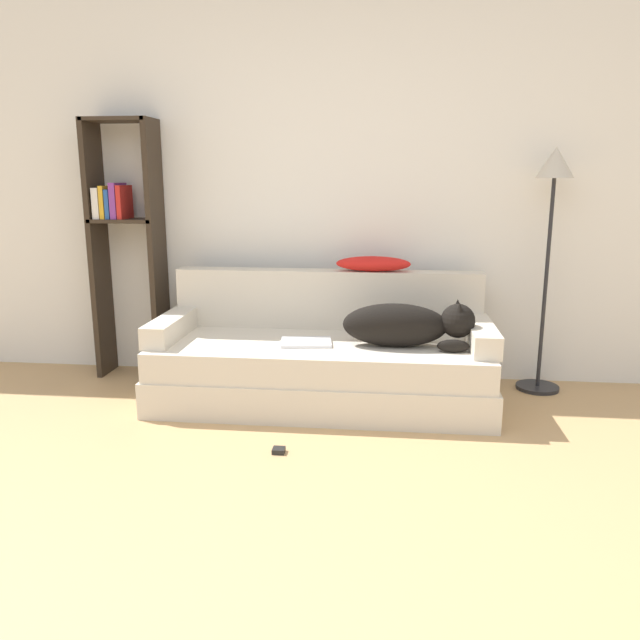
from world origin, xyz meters
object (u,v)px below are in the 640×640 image
(dog, at_px, (408,324))
(throw_pillow, at_px, (373,264))
(couch, at_px, (322,372))
(laptop, at_px, (306,342))
(bookshelf, at_px, (125,234))
(power_adapter, at_px, (279,450))
(floor_lamp, at_px, (552,206))

(dog, xyz_separation_m, throw_pillow, (-0.22, 0.42, 0.29))
(couch, height_order, laptop, laptop)
(throw_pillow, distance_m, bookshelf, 1.67)
(dog, height_order, power_adapter, dog)
(throw_pillow, relative_size, floor_lamp, 0.31)
(dog, relative_size, laptop, 2.35)
(throw_pillow, bearing_deg, bookshelf, 177.37)
(bookshelf, distance_m, power_adapter, 1.95)
(dog, distance_m, floor_lamp, 1.17)
(dog, distance_m, throw_pillow, 0.55)
(dog, relative_size, floor_lamp, 0.50)
(dog, bearing_deg, floor_lamp, 28.23)
(floor_lamp, relative_size, power_adapter, 24.89)
(couch, distance_m, floor_lamp, 1.72)
(dog, xyz_separation_m, floor_lamp, (0.86, 0.46, 0.65))
(laptop, bearing_deg, dog, -7.81)
(power_adapter, bearing_deg, couch, 79.91)
(bookshelf, bearing_deg, laptop, -20.94)
(couch, height_order, dog, dog)
(throw_pillow, bearing_deg, couch, -130.20)
(laptop, relative_size, bookshelf, 0.19)
(power_adapter, bearing_deg, dog, 46.60)
(bookshelf, bearing_deg, floor_lamp, -0.68)
(power_adapter, bearing_deg, bookshelf, 136.58)
(dog, xyz_separation_m, power_adapter, (-0.64, -0.67, -0.50))
(dog, distance_m, bookshelf, 1.99)
(floor_lamp, bearing_deg, laptop, -162.43)
(floor_lamp, height_order, power_adapter, floor_lamp)
(couch, relative_size, laptop, 6.25)
(laptop, distance_m, power_adapter, 0.78)
(bookshelf, bearing_deg, power_adapter, -43.42)
(bookshelf, xyz_separation_m, floor_lamp, (2.73, -0.03, 0.20))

